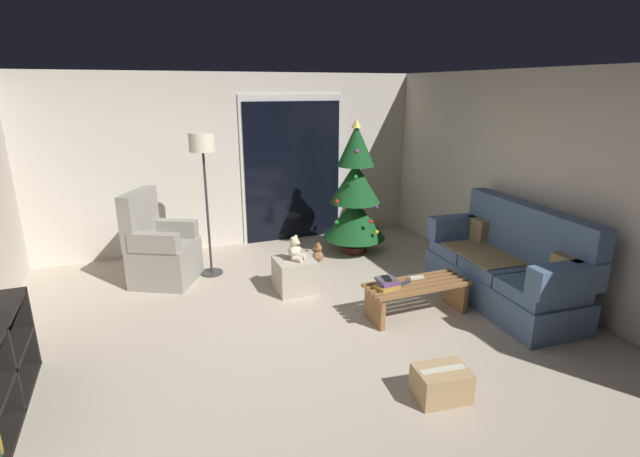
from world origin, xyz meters
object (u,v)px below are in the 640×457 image
(coffee_table, at_px, (417,293))
(remote_white, at_px, (417,278))
(teddy_bear_cream, at_px, (295,250))
(teddy_bear_chestnut_by_tree, at_px, (317,255))
(ottoman, at_px, (295,275))
(remote_graphite, at_px, (404,283))
(christmas_tree, at_px, (355,195))
(armchair, at_px, (160,250))
(cardboard_box_taped_mid_floor, at_px, (441,383))
(cell_phone, at_px, (387,278))
(book_stack, at_px, (387,283))
(couch, at_px, (507,267))
(floor_lamp, at_px, (203,156))

(coffee_table, height_order, remote_white, remote_white)
(teddy_bear_cream, xyz_separation_m, teddy_bear_chestnut_by_tree, (0.56, 0.74, -0.39))
(coffee_table, relative_size, ottoman, 2.50)
(remote_graphite, bearing_deg, teddy_bear_chestnut_by_tree, -9.99)
(ottoman, xyz_separation_m, teddy_bear_cream, (0.01, -0.01, 0.32))
(christmas_tree, distance_m, teddy_bear_cream, 1.59)
(christmas_tree, xyz_separation_m, armchair, (-2.66, -0.10, -0.44))
(coffee_table, distance_m, cardboard_box_taped_mid_floor, 1.37)
(christmas_tree, distance_m, ottoman, 1.69)
(coffee_table, distance_m, ottoman, 1.44)
(christmas_tree, bearing_deg, ottoman, -142.01)
(remote_graphite, bearing_deg, coffee_table, -114.53)
(armchair, bearing_deg, cardboard_box_taped_mid_floor, -59.73)
(cell_phone, height_order, armchair, armchair)
(ottoman, bearing_deg, remote_graphite, -51.14)
(ottoman, height_order, teddy_bear_cream, teddy_bear_cream)
(book_stack, bearing_deg, remote_white, 13.01)
(book_stack, bearing_deg, cell_phone, 167.83)
(remote_graphite, distance_m, christmas_tree, 2.09)
(cardboard_box_taped_mid_floor, bearing_deg, armchair, 120.27)
(armchair, xyz_separation_m, cardboard_box_taped_mid_floor, (1.84, -3.14, -0.28))
(ottoman, distance_m, teddy_bear_cream, 0.32)
(armchair, bearing_deg, teddy_bear_chestnut_by_tree, -3.62)
(remote_graphite, bearing_deg, couch, -112.32)
(teddy_bear_chestnut_by_tree, bearing_deg, book_stack, -88.07)
(couch, distance_m, cardboard_box_taped_mid_floor, 2.06)
(couch, distance_m, remote_white, 1.07)
(floor_lamp, distance_m, teddy_bear_cream, 1.58)
(coffee_table, xyz_separation_m, cell_phone, (-0.37, 0.00, 0.23))
(armchair, relative_size, cardboard_box_taped_mid_floor, 2.59)
(couch, height_order, teddy_bear_chestnut_by_tree, couch)
(remote_white, distance_m, book_stack, 0.42)
(remote_graphite, height_order, ottoman, ottoman)
(cell_phone, bearing_deg, armchair, 149.24)
(couch, distance_m, cell_phone, 1.47)
(armchair, relative_size, teddy_bear_cream, 3.96)
(remote_white, distance_m, teddy_bear_chestnut_by_tree, 1.77)
(remote_white, xyz_separation_m, armchair, (-2.46, 1.81, 0.02))
(couch, height_order, floor_lamp, floor_lamp)
(book_stack, xyz_separation_m, teddy_bear_chestnut_by_tree, (-0.06, 1.78, -0.29))
(cell_phone, distance_m, christmas_tree, 2.13)
(remote_white, height_order, teddy_bear_chestnut_by_tree, remote_white)
(teddy_bear_cream, bearing_deg, remote_graphite, -51.18)
(remote_graphite, distance_m, ottoman, 1.34)
(christmas_tree, distance_m, teddy_bear_chestnut_by_tree, 1.01)
(floor_lamp, bearing_deg, teddy_bear_cream, -46.88)
(book_stack, relative_size, cardboard_box_taped_mid_floor, 0.58)
(couch, bearing_deg, teddy_bear_chestnut_by_tree, 129.47)
(couch, relative_size, remote_graphite, 12.76)
(armchair, height_order, floor_lamp, floor_lamp)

